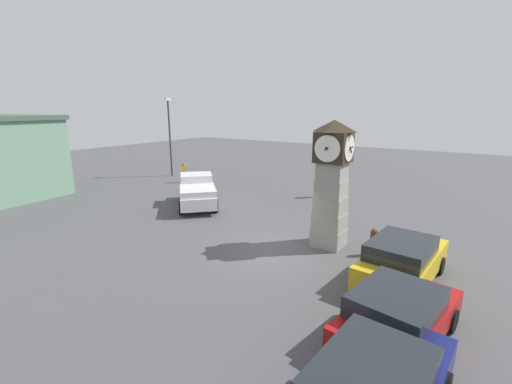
{
  "coord_description": "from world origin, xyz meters",
  "views": [
    {
      "loc": [
        -11.66,
        -7.02,
        5.84
      ],
      "look_at": [
        0.7,
        1.25,
        2.18
      ],
      "focal_mm": 24.0,
      "sensor_mm": 36.0,
      "label": 1
    }
  ],
  "objects_px": {
    "bollard_near_tower": "(374,242)",
    "pedestrian_crossing_lot": "(318,183)",
    "clock_tower": "(332,183)",
    "bollard_mid_row": "(403,250)",
    "car_near_tower": "(398,314)",
    "pedestrian_near_bench": "(184,171)",
    "pickup_truck": "(197,191)",
    "street_lamp_near_road": "(170,132)",
    "car_by_building": "(402,260)"
  },
  "relations": [
    {
      "from": "clock_tower",
      "to": "car_by_building",
      "type": "height_order",
      "value": "clock_tower"
    },
    {
      "from": "clock_tower",
      "to": "bollard_mid_row",
      "type": "bearing_deg",
      "value": -93.09
    },
    {
      "from": "bollard_near_tower",
      "to": "car_by_building",
      "type": "distance_m",
      "value": 2.19
    },
    {
      "from": "clock_tower",
      "to": "pickup_truck",
      "type": "relative_size",
      "value": 1.11
    },
    {
      "from": "car_near_tower",
      "to": "pickup_truck",
      "type": "xyz_separation_m",
      "value": [
        6.33,
        12.9,
        0.18
      ]
    },
    {
      "from": "clock_tower",
      "to": "car_near_tower",
      "type": "bearing_deg",
      "value": -142.1
    },
    {
      "from": "pedestrian_crossing_lot",
      "to": "car_near_tower",
      "type": "bearing_deg",
      "value": -148.3
    },
    {
      "from": "street_lamp_near_road",
      "to": "pedestrian_near_bench",
      "type": "bearing_deg",
      "value": -115.41
    },
    {
      "from": "clock_tower",
      "to": "street_lamp_near_road",
      "type": "height_order",
      "value": "street_lamp_near_road"
    },
    {
      "from": "pickup_truck",
      "to": "street_lamp_near_road",
      "type": "relative_size",
      "value": 0.73
    },
    {
      "from": "clock_tower",
      "to": "bollard_near_tower",
      "type": "bearing_deg",
      "value": -89.69
    },
    {
      "from": "pickup_truck",
      "to": "street_lamp_near_road",
      "type": "distance_m",
      "value": 10.84
    },
    {
      "from": "car_near_tower",
      "to": "pedestrian_near_bench",
      "type": "relative_size",
      "value": 2.71
    },
    {
      "from": "bollard_mid_row",
      "to": "pedestrian_near_bench",
      "type": "height_order",
      "value": "pedestrian_near_bench"
    },
    {
      "from": "car_by_building",
      "to": "pickup_truck",
      "type": "distance_m",
      "value": 12.7
    },
    {
      "from": "bollard_mid_row",
      "to": "car_near_tower",
      "type": "bearing_deg",
      "value": -170.43
    },
    {
      "from": "bollard_mid_row",
      "to": "pedestrian_near_bench",
      "type": "bearing_deg",
      "value": 71.35
    },
    {
      "from": "bollard_mid_row",
      "to": "car_near_tower",
      "type": "height_order",
      "value": "car_near_tower"
    },
    {
      "from": "car_near_tower",
      "to": "street_lamp_near_road",
      "type": "height_order",
      "value": "street_lamp_near_road"
    },
    {
      "from": "bollard_mid_row",
      "to": "pickup_truck",
      "type": "distance_m",
      "value": 12.19
    },
    {
      "from": "car_near_tower",
      "to": "pedestrian_near_bench",
      "type": "xyz_separation_m",
      "value": [
        10.8,
        18.54,
        0.17
      ]
    },
    {
      "from": "clock_tower",
      "to": "car_near_tower",
      "type": "height_order",
      "value": "clock_tower"
    },
    {
      "from": "pedestrian_near_bench",
      "to": "street_lamp_near_road",
      "type": "distance_m",
      "value": 4.41
    },
    {
      "from": "clock_tower",
      "to": "street_lamp_near_road",
      "type": "bearing_deg",
      "value": 67.7
    },
    {
      "from": "car_by_building",
      "to": "pedestrian_near_bench",
      "type": "height_order",
      "value": "pedestrian_near_bench"
    },
    {
      "from": "pedestrian_crossing_lot",
      "to": "pickup_truck",
      "type": "bearing_deg",
      "value": 139.35
    },
    {
      "from": "bollard_near_tower",
      "to": "car_near_tower",
      "type": "height_order",
      "value": "car_near_tower"
    },
    {
      "from": "clock_tower",
      "to": "bollard_mid_row",
      "type": "distance_m",
      "value": 3.81
    },
    {
      "from": "clock_tower",
      "to": "pedestrian_crossing_lot",
      "type": "relative_size",
      "value": 3.09
    },
    {
      "from": "pedestrian_crossing_lot",
      "to": "bollard_near_tower",
      "type": "bearing_deg",
      "value": -142.49
    },
    {
      "from": "bollard_near_tower",
      "to": "pickup_truck",
      "type": "distance_m",
      "value": 11.02
    },
    {
      "from": "pedestrian_crossing_lot",
      "to": "street_lamp_near_road",
      "type": "xyz_separation_m",
      "value": [
        -0.2,
        13.85,
        2.84
      ]
    },
    {
      "from": "clock_tower",
      "to": "bollard_near_tower",
      "type": "distance_m",
      "value": 2.93
    },
    {
      "from": "bollard_mid_row",
      "to": "pedestrian_near_bench",
      "type": "distance_m",
      "value": 18.71
    },
    {
      "from": "clock_tower",
      "to": "street_lamp_near_road",
      "type": "relative_size",
      "value": 0.81
    },
    {
      "from": "pickup_truck",
      "to": "pedestrian_crossing_lot",
      "type": "height_order",
      "value": "pickup_truck"
    },
    {
      "from": "clock_tower",
      "to": "pedestrian_crossing_lot",
      "type": "height_order",
      "value": "clock_tower"
    },
    {
      "from": "bollard_mid_row",
      "to": "pedestrian_crossing_lot",
      "type": "xyz_separation_m",
      "value": [
        7.6,
        6.86,
        0.46
      ]
    },
    {
      "from": "pickup_truck",
      "to": "pedestrian_near_bench",
      "type": "bearing_deg",
      "value": 51.55
    },
    {
      "from": "car_by_building",
      "to": "bollard_mid_row",
      "type": "bearing_deg",
      "value": 9.37
    },
    {
      "from": "pickup_truck",
      "to": "car_by_building",
      "type": "bearing_deg",
      "value": -103.66
    },
    {
      "from": "bollard_mid_row",
      "to": "pickup_truck",
      "type": "xyz_separation_m",
      "value": [
        1.51,
        12.09,
        0.38
      ]
    },
    {
      "from": "bollard_mid_row",
      "to": "street_lamp_near_road",
      "type": "relative_size",
      "value": 0.16
    },
    {
      "from": "bollard_mid_row",
      "to": "clock_tower",
      "type": "bearing_deg",
      "value": 86.91
    },
    {
      "from": "pickup_truck",
      "to": "pedestrian_near_bench",
      "type": "xyz_separation_m",
      "value": [
        4.47,
        5.64,
        -0.01
      ]
    },
    {
      "from": "street_lamp_near_road",
      "to": "bollard_mid_row",
      "type": "bearing_deg",
      "value": -109.67
    },
    {
      "from": "clock_tower",
      "to": "pickup_truck",
      "type": "distance_m",
      "value": 9.32
    },
    {
      "from": "pickup_truck",
      "to": "pedestrian_near_bench",
      "type": "relative_size",
      "value": 3.02
    },
    {
      "from": "bollard_near_tower",
      "to": "pedestrian_crossing_lot",
      "type": "distance_m",
      "value": 9.37
    },
    {
      "from": "bollard_near_tower",
      "to": "car_by_building",
      "type": "bearing_deg",
      "value": -139.88
    }
  ]
}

